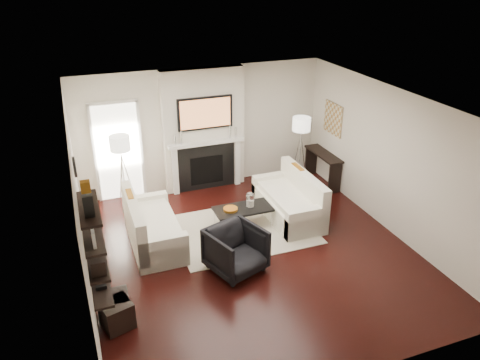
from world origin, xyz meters
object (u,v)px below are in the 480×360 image
object	(u,v)px
loveseat_left_base	(155,233)
armchair	(236,248)
loveseat_right_base	(288,207)
ottoman_near	(115,307)
lamp_right_shade	(302,124)
lamp_left_shade	(120,143)
coffee_table	(243,209)

from	to	relation	value
loveseat_left_base	armchair	bearing A→B (deg)	-49.00
loveseat_right_base	armchair	distance (m)	2.07
armchair	ottoman_near	distance (m)	2.10
armchair	lamp_right_shade	distance (m)	3.77
armchair	loveseat_right_base	bearing A→B (deg)	19.89
lamp_left_shade	ottoman_near	distance (m)	3.59
armchair	lamp_left_shade	size ratio (longest dim) A/B	2.13
lamp_left_shade	coffee_table	bearing A→B (deg)	-38.05
coffee_table	ottoman_near	distance (m)	3.15
loveseat_right_base	armchair	bearing A→B (deg)	-140.27
armchair	ottoman_near	bearing A→B (deg)	173.67
loveseat_right_base	ottoman_near	bearing A→B (deg)	-153.45
lamp_left_shade	armchair	bearing A→B (deg)	-63.48
loveseat_right_base	ottoman_near	xyz separation A→B (m)	(-3.61, -1.81, -0.01)
loveseat_right_base	lamp_right_shade	distance (m)	2.02
lamp_left_shade	lamp_right_shade	distance (m)	3.90
loveseat_left_base	ottoman_near	bearing A→B (deg)	-117.35
coffee_table	lamp_right_shade	bearing A→B (deg)	35.97
loveseat_left_base	loveseat_right_base	world-z (taller)	same
lamp_right_shade	lamp_left_shade	bearing A→B (deg)	177.23
loveseat_left_base	ottoman_near	size ratio (longest dim) A/B	4.50
armchair	ottoman_near	size ratio (longest dim) A/B	2.13
lamp_left_shade	lamp_right_shade	world-z (taller)	same
ottoman_near	lamp_left_shade	bearing A→B (deg)	79.38
ottoman_near	loveseat_right_base	bearing A→B (deg)	26.55
loveseat_left_base	lamp_right_shade	distance (m)	4.05
coffee_table	lamp_left_shade	xyz separation A→B (m)	(-2.00, 1.57, 1.05)
armchair	lamp_right_shade	size ratio (longest dim) A/B	2.13
loveseat_left_base	loveseat_right_base	size ratio (longest dim) A/B	1.00
loveseat_right_base	lamp_left_shade	bearing A→B (deg)	153.36
loveseat_left_base	lamp_right_shade	world-z (taller)	lamp_right_shade
loveseat_left_base	lamp_left_shade	distance (m)	2.00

